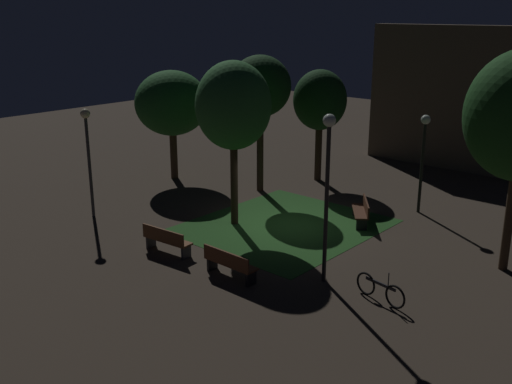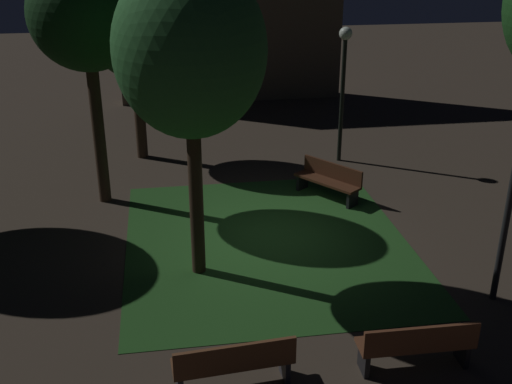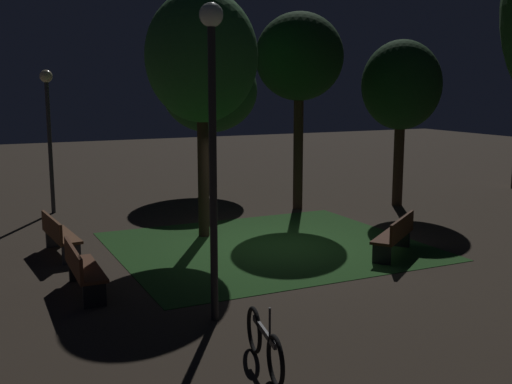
# 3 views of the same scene
# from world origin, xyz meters

# --- Properties ---
(ground_plane) EXTENTS (60.00, 60.00, 0.00)m
(ground_plane) POSITION_xyz_m (0.00, 0.00, 0.00)
(ground_plane) COLOR #3D3328
(grass_lawn) EXTENTS (6.05, 6.87, 0.01)m
(grass_lawn) POSITION_xyz_m (-0.14, -0.24, 0.01)
(grass_lawn) COLOR #23511E
(grass_lawn) RESTS_ON ground
(bench_front_right) EXTENTS (1.83, 0.62, 0.88)m
(bench_front_right) POSITION_xyz_m (-1.41, -4.75, 0.48)
(bench_front_right) COLOR brown
(bench_front_right) RESTS_ON ground
(bench_corner) EXTENTS (1.81, 0.51, 0.88)m
(bench_corner) POSITION_xyz_m (1.41, -4.75, 0.48)
(bench_corner) COLOR brown
(bench_corner) RESTS_ON ground
(bench_front_left) EXTENTS (1.46, 1.73, 0.88)m
(bench_front_left) POSITION_xyz_m (1.81, 1.93, 0.48)
(bench_front_left) COLOR #422314
(bench_front_left) RESTS_ON ground
(tree_left_canopy) EXTENTS (2.60, 2.60, 5.83)m
(tree_left_canopy) POSITION_xyz_m (-3.76, 2.60, 4.50)
(tree_left_canopy) COLOR #38281C
(tree_left_canopy) RESTS_ON ground
(tree_back_right) EXTENTS (2.69, 2.69, 5.95)m
(tree_back_right) POSITION_xyz_m (-1.69, -1.23, 4.36)
(tree_back_right) COLOR #38281C
(tree_back_right) RESTS_ON ground
(tree_lawn_side) EXTENTS (2.42, 2.42, 5.08)m
(tree_lawn_side) POSITION_xyz_m (-2.88, 5.67, 3.68)
(tree_lawn_side) COLOR #38281C
(tree_lawn_side) RESTS_ON ground
(lamp_post_plaza_east) EXTENTS (0.36, 0.36, 3.83)m
(lamp_post_plaza_east) POSITION_xyz_m (2.81, 4.49, 2.67)
(lamp_post_plaza_east) COLOR black
(lamp_post_plaza_east) RESTS_ON ground
(building_wall_backdrop) EXTENTS (8.49, 0.80, 6.91)m
(building_wall_backdrop) POSITION_xyz_m (0.55, 11.89, 3.46)
(building_wall_backdrop) COLOR brown
(building_wall_backdrop) RESTS_ON ground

